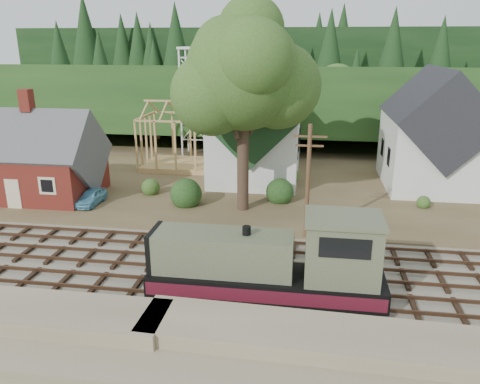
# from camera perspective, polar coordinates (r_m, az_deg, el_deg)

# --- Properties ---
(ground) EXTENTS (140.00, 140.00, 0.00)m
(ground) POSITION_cam_1_polar(r_m,az_deg,el_deg) (28.64, -6.54, -9.18)
(ground) COLOR #384C1E
(ground) RESTS_ON ground
(embankment) EXTENTS (64.00, 5.00, 1.60)m
(embankment) POSITION_cam_1_polar(r_m,az_deg,el_deg) (21.79, -12.54, -19.16)
(embankment) COLOR #7F7259
(embankment) RESTS_ON ground
(railroad_bed) EXTENTS (64.00, 11.00, 0.16)m
(railroad_bed) POSITION_cam_1_polar(r_m,az_deg,el_deg) (28.61, -6.55, -9.04)
(railroad_bed) COLOR #726B5B
(railroad_bed) RESTS_ON ground
(village_flat) EXTENTS (64.00, 26.00, 0.30)m
(village_flat) POSITION_cam_1_polar(r_m,az_deg,el_deg) (45.01, -0.74, 1.32)
(village_flat) COLOR brown
(village_flat) RESTS_ON ground
(hillside) EXTENTS (70.00, 28.96, 12.74)m
(hillside) POSITION_cam_1_polar(r_m,az_deg,el_deg) (68.19, 2.49, 6.89)
(hillside) COLOR #1E3F19
(hillside) RESTS_ON ground
(ridge) EXTENTS (80.00, 20.00, 12.00)m
(ridge) POSITION_cam_1_polar(r_m,az_deg,el_deg) (83.88, 3.66, 8.94)
(ridge) COLOR black
(ridge) RESTS_ON ground
(depot) EXTENTS (10.80, 7.41, 9.00)m
(depot) POSITION_cam_1_polar(r_m,az_deg,el_deg) (43.43, -23.71, 3.37)
(depot) COLOR #582014
(depot) RESTS_ON village_flat
(church) EXTENTS (8.40, 15.17, 13.00)m
(church) POSITION_cam_1_polar(r_m,az_deg,el_deg) (45.21, 2.11, 7.94)
(church) COLOR silver
(church) RESTS_ON village_flat
(farmhouse) EXTENTS (8.40, 10.80, 10.60)m
(farmhouse) POSITION_cam_1_polar(r_m,az_deg,el_deg) (45.70, 22.49, 6.30)
(farmhouse) COLOR silver
(farmhouse) RESTS_ON village_flat
(timber_frame) EXTENTS (8.20, 6.20, 6.99)m
(timber_frame) POSITION_cam_1_polar(r_m,az_deg,el_deg) (49.30, -6.95, 6.39)
(timber_frame) COLOR tan
(timber_frame) RESTS_ON village_flat
(lattice_tower) EXTENTS (3.20, 3.20, 12.12)m
(lattice_tower) POSITION_cam_1_polar(r_m,az_deg,el_deg) (54.22, -5.52, 14.69)
(lattice_tower) COLOR silver
(lattice_tower) RESTS_ON village_flat
(big_tree) EXTENTS (10.90, 8.40, 14.70)m
(big_tree) POSITION_cam_1_polar(r_m,az_deg,el_deg) (35.10, 0.68, 13.37)
(big_tree) COLOR #38281E
(big_tree) RESTS_ON village_flat
(telegraph_pole_near) EXTENTS (2.20, 0.28, 8.00)m
(telegraph_pole_near) POSITION_cam_1_polar(r_m,az_deg,el_deg) (31.04, 8.28, 1.36)
(telegraph_pole_near) COLOR #4C331E
(telegraph_pole_near) RESTS_ON ground
(locomotive) EXTENTS (11.91, 2.98, 4.77)m
(locomotive) POSITION_cam_1_polar(r_m,az_deg,el_deg) (24.20, 4.24, -8.84)
(locomotive) COLOR black
(locomotive) RESTS_ON railroad_bed
(car_blue) EXTENTS (1.51, 3.64, 1.23)m
(car_blue) POSITION_cam_1_polar(r_m,az_deg,el_deg) (39.92, -17.69, -0.58)
(car_blue) COLOR #62B1D3
(car_blue) RESTS_ON village_flat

